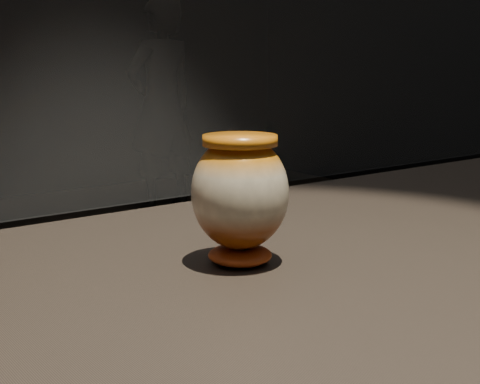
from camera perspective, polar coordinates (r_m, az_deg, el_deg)
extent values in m
cube|color=black|center=(0.94, 5.93, -6.82)|extent=(2.00, 0.80, 0.05)
ellipsoid|color=#76300A|center=(0.89, 0.00, -5.39)|extent=(0.09, 0.09, 0.02)
ellipsoid|color=beige|center=(0.87, 0.00, -0.06)|extent=(0.14, 0.14, 0.15)
cylinder|color=orange|center=(0.86, 0.00, 4.44)|extent=(0.11, 0.11, 0.01)
imported|color=black|center=(5.17, -6.74, 7.35)|extent=(0.63, 0.45, 1.63)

